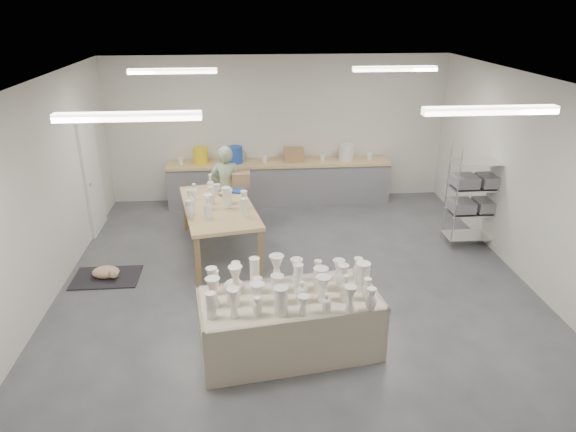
{
  "coord_description": "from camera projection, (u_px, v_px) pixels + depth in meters",
  "views": [
    {
      "loc": [
        -0.69,
        -6.51,
        3.96
      ],
      "look_at": [
        -0.1,
        0.41,
        1.05
      ],
      "focal_mm": 32.0,
      "sensor_mm": 36.0,
      "label": 1
    }
  ],
  "objects": [
    {
      "name": "room",
      "position": [
        289.0,
        156.0,
        6.84
      ],
      "size": [
        8.0,
        8.02,
        3.0
      ],
      "color": "#424449",
      "rests_on": "ground"
    },
    {
      "name": "back_counter",
      "position": [
        279.0,
        181.0,
        10.76
      ],
      "size": [
        4.6,
        0.6,
        1.24
      ],
      "color": "tan",
      "rests_on": "ground"
    },
    {
      "name": "wire_shelf",
      "position": [
        475.0,
        194.0,
        8.75
      ],
      "size": [
        0.88,
        0.48,
        1.8
      ],
      "color": "silver",
      "rests_on": "ground"
    },
    {
      "name": "drying_table",
      "position": [
        290.0,
        319.0,
        6.16
      ],
      "size": [
        2.25,
        1.3,
        1.11
      ],
      "rotation": [
        0.0,
        0.0,
        0.14
      ],
      "color": "olive",
      "rests_on": "ground"
    },
    {
      "name": "work_table",
      "position": [
        219.0,
        203.0,
        8.59
      ],
      "size": [
        1.49,
        2.37,
        1.21
      ],
      "rotation": [
        0.0,
        0.0,
        0.19
      ],
      "color": "tan",
      "rests_on": "ground"
    },
    {
      "name": "rug",
      "position": [
        107.0,
        277.0,
        7.94
      ],
      "size": [
        1.0,
        0.7,
        0.02
      ],
      "primitive_type": "cube",
      "color": "black",
      "rests_on": "ground"
    },
    {
      "name": "cat",
      "position": [
        107.0,
        272.0,
        7.9
      ],
      "size": [
        0.47,
        0.38,
        0.18
      ],
      "rotation": [
        0.0,
        0.0,
        0.25
      ],
      "color": "white",
      "rests_on": "rug"
    },
    {
      "name": "potter",
      "position": [
        226.0,
        188.0,
        9.42
      ],
      "size": [
        0.59,
        0.4,
        1.59
      ],
      "primitive_type": "imported",
      "rotation": [
        0.0,
        0.0,
        3.11
      ],
      "color": "#8AA27D",
      "rests_on": "ground"
    },
    {
      "name": "red_stool",
      "position": [
        228.0,
        208.0,
        9.87
      ],
      "size": [
        0.44,
        0.44,
        0.32
      ],
      "rotation": [
        0.0,
        0.0,
        -0.33
      ],
      "color": "red",
      "rests_on": "ground"
    }
  ]
}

